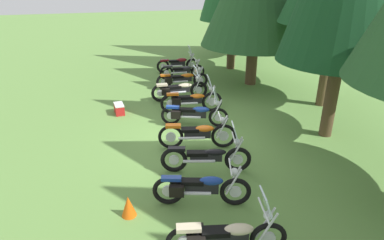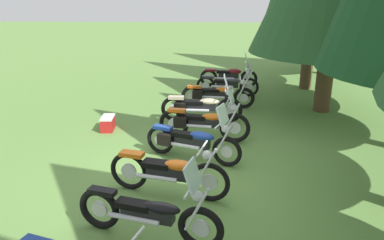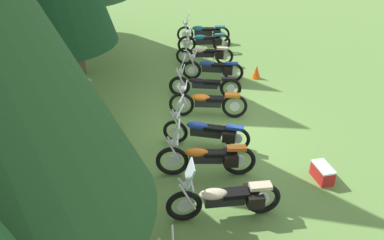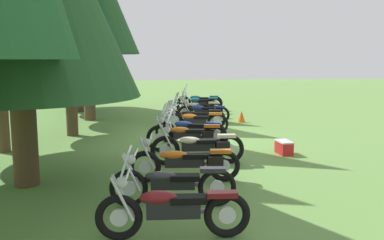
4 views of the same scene
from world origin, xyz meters
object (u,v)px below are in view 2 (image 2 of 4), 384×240
Objects in this scene: motorcycle_7 at (150,213)px; motorcycle_5 at (191,140)px; motorcycle_4 at (203,122)px; picnic_cooler at (108,123)px; motorcycle_2 at (216,94)px; motorcycle_6 at (169,172)px; motorcycle_0 at (229,75)px; motorcycle_3 at (201,106)px; motorcycle_1 at (228,84)px.

motorcycle_5 is at bearing 95.88° from motorcycle_7.
picnic_cooler is at bearing 175.56° from motorcycle_4.
motorcycle_2 is at bearing 96.26° from motorcycle_7.
motorcycle_4 is 2.79m from motorcycle_6.
motorcycle_3 reaches higher than motorcycle_0.
motorcycle_5 is at bearing -92.46° from motorcycle_4.
motorcycle_6 is 3.68× the size of picnic_cooler.
motorcycle_1 is 7.16m from motorcycle_6.
motorcycle_5 is 0.94× the size of motorcycle_7.
motorcycle_3 is at bearing 108.40° from motorcycle_5.
motorcycle_3 is 1.04× the size of motorcycle_6.
motorcycle_7 is at bearing 21.85° from picnic_cooler.
motorcycle_0 reaches higher than motorcycle_5.
motorcycle_1 is 5.00m from picnic_cooler.
picnic_cooler is at bearing 126.99° from motorcycle_7.
motorcycle_6 is at bearing -92.59° from motorcycle_4.
motorcycle_3 reaches higher than motorcycle_6.
motorcycle_3 is (1.45, -0.46, 0.04)m from motorcycle_2.
motorcycle_4 is 1.20m from motorcycle_5.
motorcycle_0 is 0.95× the size of motorcycle_2.
motorcycle_7 is 5.02m from picnic_cooler.
motorcycle_7 reaches higher than picnic_cooler.
motorcycle_0 is 5.69m from motorcycle_4.
motorcycle_0 is 0.96× the size of motorcycle_3.
motorcycle_7 reaches higher than motorcycle_1.
motorcycle_3 is 5.48m from motorcycle_7.
motorcycle_7 is (9.66, -1.63, -0.01)m from motorcycle_0.
motorcycle_4 is at bearing -94.67° from motorcycle_1.
motorcycle_5 is at bearing 52.50° from picnic_cooler.
motorcycle_1 is at bearing 92.54° from motorcycle_6.
motorcycle_5 is 1.60m from motorcycle_6.
motorcycle_7 is (5.45, -0.61, -0.02)m from motorcycle_3.
motorcycle_1 is 0.97× the size of motorcycle_7.
motorcycle_0 is 6.11m from picnic_cooler.
motorcycle_3 reaches higher than motorcycle_2.
motorcycle_0 is 0.98× the size of motorcycle_7.
motorcycle_5 reaches higher than motorcycle_2.
motorcycle_1 is 0.97× the size of motorcycle_4.
motorcycle_6 is (1.56, -0.32, 0.01)m from motorcycle_5.
motorcycle_3 is 2.59m from motorcycle_5.
motorcycle_6 is at bearing 30.94° from picnic_cooler.
motorcycle_4 reaches higher than motorcycle_2.
motorcycle_0 is at bearing 95.56° from motorcycle_7.
motorcycle_0 is 9.79m from motorcycle_7.
motorcycle_1 is 0.95× the size of motorcycle_3.
motorcycle_2 is at bearing -100.74° from motorcycle_1.
motorcycle_1 is 1.03× the size of motorcycle_5.
motorcycle_1 is at bearing 88.48° from motorcycle_4.
motorcycle_3 is 4.17m from motorcycle_6.
motorcycle_4 is at bearing -95.59° from motorcycle_0.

